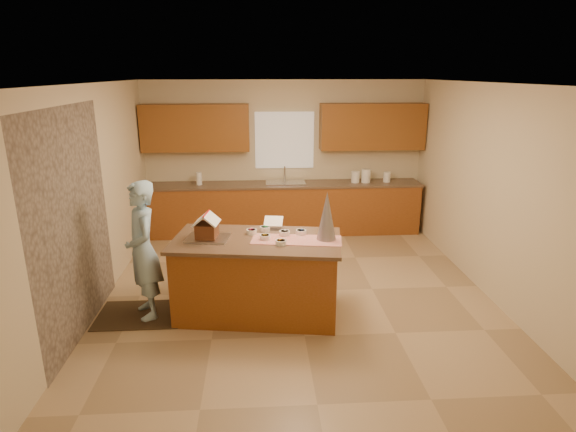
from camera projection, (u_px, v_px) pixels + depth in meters
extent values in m
plane|color=tan|center=(296.00, 291.00, 6.36)|extent=(5.50, 5.50, 0.00)
plane|color=silver|center=(298.00, 83.00, 5.57)|extent=(5.50, 5.50, 0.00)
plane|color=beige|center=(284.00, 157.00, 8.59)|extent=(5.50, 5.50, 0.00)
plane|color=beige|center=(329.00, 290.00, 3.34)|extent=(5.50, 5.50, 0.00)
plane|color=beige|center=(95.00, 197.00, 5.81)|extent=(5.50, 5.50, 0.00)
plane|color=beige|center=(489.00, 191.00, 6.12)|extent=(5.50, 5.50, 0.00)
plane|color=gray|center=(73.00, 225.00, 5.08)|extent=(0.00, 2.50, 2.50)
cube|color=white|center=(284.00, 140.00, 8.48)|extent=(1.05, 0.03, 1.00)
cube|color=brown|center=(285.00, 209.00, 8.57)|extent=(4.80, 0.60, 0.88)
cube|color=brown|center=(285.00, 184.00, 8.44)|extent=(4.85, 0.63, 0.04)
cube|color=brown|center=(195.00, 128.00, 8.16)|extent=(1.85, 0.35, 0.80)
cube|color=brown|center=(372.00, 127.00, 8.36)|extent=(1.85, 0.35, 0.80)
cube|color=silver|center=(285.00, 185.00, 8.44)|extent=(0.70, 0.45, 0.12)
cylinder|color=silver|center=(285.00, 174.00, 8.56)|extent=(0.03, 0.03, 0.28)
cube|color=brown|center=(257.00, 278.00, 5.67)|extent=(1.99, 1.20, 0.92)
cube|color=brown|center=(257.00, 241.00, 5.53)|extent=(2.08, 1.29, 0.04)
cube|color=red|center=(297.00, 240.00, 5.49)|extent=(1.08, 0.52, 0.01)
cube|color=silver|center=(207.00, 238.00, 5.51)|extent=(0.52, 0.42, 0.03)
cube|color=white|center=(273.00, 221.00, 5.86)|extent=(0.25, 0.21, 0.10)
cone|color=silver|center=(327.00, 216.00, 5.43)|extent=(0.26, 0.26, 0.57)
cube|color=black|center=(145.00, 314.00, 5.74)|extent=(1.12, 0.73, 0.01)
imported|color=#A1CCE5|center=(143.00, 250.00, 5.50)|extent=(0.60, 0.71, 1.65)
cylinder|color=white|center=(355.00, 177.00, 8.48)|extent=(0.15, 0.15, 0.20)
cylinder|color=white|center=(366.00, 176.00, 8.49)|extent=(0.16, 0.16, 0.24)
cylinder|color=white|center=(387.00, 177.00, 8.52)|extent=(0.13, 0.13, 0.18)
cylinder|color=white|center=(199.00, 179.00, 8.30)|extent=(0.10, 0.10, 0.22)
cube|color=brown|center=(207.00, 230.00, 5.49)|extent=(0.26, 0.28, 0.17)
cube|color=white|center=(201.00, 219.00, 5.45)|extent=(0.19, 0.31, 0.13)
cube|color=white|center=(212.00, 219.00, 5.44)|extent=(0.19, 0.31, 0.13)
cylinder|color=red|center=(206.00, 214.00, 5.43)|extent=(0.06, 0.29, 0.02)
cylinder|color=orange|center=(281.00, 243.00, 5.33)|extent=(0.12, 0.12, 0.06)
cylinder|color=#3152B8|center=(301.00, 232.00, 5.67)|extent=(0.12, 0.12, 0.06)
cylinder|color=silver|center=(285.00, 233.00, 5.63)|extent=(0.12, 0.12, 0.06)
cylinder|color=gold|center=(265.00, 237.00, 5.50)|extent=(0.12, 0.12, 0.06)
cylinder|color=#D22546|center=(252.00, 232.00, 5.69)|extent=(0.12, 0.12, 0.06)
cylinder|color=green|center=(265.00, 229.00, 5.79)|extent=(0.12, 0.12, 0.06)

